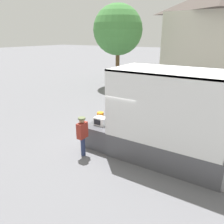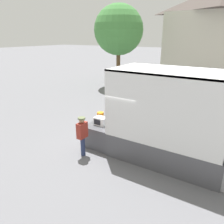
# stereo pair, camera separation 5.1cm
# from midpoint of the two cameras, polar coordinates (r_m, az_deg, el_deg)

# --- Properties ---
(ground_plane) EXTENTS (160.00, 160.00, 0.00)m
(ground_plane) POSITION_cam_midpoint_polar(r_m,az_deg,el_deg) (9.85, 2.01, -8.24)
(ground_plane) COLOR slate
(box_truck) EXTENTS (6.45, 2.38, 3.44)m
(box_truck) POSITION_cam_midpoint_polar(r_m,az_deg,el_deg) (8.41, 24.78, -7.62)
(box_truck) COLOR #B2B2B7
(box_truck) RESTS_ON ground
(tailgate_deck) EXTENTS (1.22, 2.26, 0.95)m
(tailgate_deck) POSITION_cam_midpoint_polar(r_m,az_deg,el_deg) (9.92, -1.01, -4.96)
(tailgate_deck) COLOR #4C4C51
(tailgate_deck) RESTS_ON ground
(microwave) EXTENTS (0.51, 0.41, 0.34)m
(microwave) POSITION_cam_midpoint_polar(r_m,az_deg,el_deg) (9.33, -3.11, -2.33)
(microwave) COLOR white
(microwave) RESTS_ON tailgate_deck
(portable_generator) EXTENTS (0.69, 0.50, 0.65)m
(portable_generator) POSITION_cam_midpoint_polar(r_m,az_deg,el_deg) (9.95, 1.23, -0.43)
(portable_generator) COLOR black
(portable_generator) RESTS_ON tailgate_deck
(orange_bucket) EXTENTS (0.31, 0.31, 0.35)m
(orange_bucket) POSITION_cam_midpoint_polar(r_m,az_deg,el_deg) (9.85, -3.22, -1.08)
(orange_bucket) COLOR orange
(orange_bucket) RESTS_ON tailgate_deck
(worker_person) EXTENTS (0.29, 0.44, 1.62)m
(worker_person) POSITION_cam_midpoint_polar(r_m,az_deg,el_deg) (8.59, -7.91, -5.42)
(worker_person) COLOR navy
(worker_person) RESTS_ON ground
(house_backdrop) EXTENTS (9.42, 6.45, 8.77)m
(house_backdrop) POSITION_cam_midpoint_polar(r_m,az_deg,el_deg) (22.85, 26.60, 17.22)
(house_backdrop) COLOR beige
(house_backdrop) RESTS_ON ground
(street_tree) EXTENTS (4.36, 4.36, 7.20)m
(street_tree) POSITION_cam_midpoint_polar(r_m,az_deg,el_deg) (20.55, 1.45, 20.61)
(street_tree) COLOR brown
(street_tree) RESTS_ON ground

